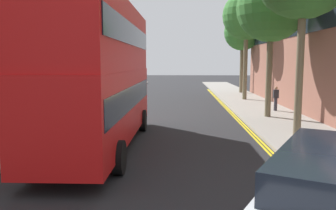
{
  "coord_description": "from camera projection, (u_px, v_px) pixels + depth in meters",
  "views": [
    {
      "loc": [
        0.98,
        -1.54,
        3.34
      ],
      "look_at": [
        0.5,
        11.0,
        1.8
      ],
      "focal_mm": 37.06,
      "sensor_mm": 36.0,
      "label": 1
    }
  ],
  "objects": [
    {
      "name": "kerb_line_inner",
      "position": [
        253.0,
        137.0,
        15.7
      ],
      "size": [
        0.1,
        56.0,
        0.01
      ],
      "primitive_type": "cube",
      "color": "yellow",
      "rests_on": "ground"
    },
    {
      "name": "street_tree_near",
      "position": [
        247.0,
        16.0,
        29.51
      ],
      "size": [
        4.11,
        4.11,
        9.22
      ],
      "color": "#6B6047",
      "rests_on": "sidewalk_right"
    },
    {
      "name": "street_tree_far",
      "position": [
        242.0,
        32.0,
        36.49
      ],
      "size": [
        3.86,
        3.86,
        8.32
      ],
      "color": "#6B6047",
      "rests_on": "sidewalk_right"
    },
    {
      "name": "sidewalk_left",
      "position": [
        38.0,
        126.0,
        18.08
      ],
      "size": [
        4.0,
        80.0,
        0.14
      ],
      "primitive_type": "cube",
      "color": "gray",
      "rests_on": "ground"
    },
    {
      "name": "sidewalk_right",
      "position": [
        290.0,
        127.0,
        17.59
      ],
      "size": [
        4.0,
        80.0,
        0.14
      ],
      "primitive_type": "cube",
      "color": "gray",
      "rests_on": "ground"
    },
    {
      "name": "kerb_line_outer",
      "position": [
        256.0,
        137.0,
        15.69
      ],
      "size": [
        0.1,
        56.0,
        0.01
      ],
      "primitive_type": "cube",
      "color": "yellow",
      "rests_on": "ground"
    },
    {
      "name": "double_decker_bus_away",
      "position": [
        101.0,
        71.0,
        13.41
      ],
      "size": [
        2.84,
        10.82,
        5.64
      ],
      "color": "red",
      "rests_on": "ground"
    },
    {
      "name": "street_tree_distant",
      "position": [
        271.0,
        8.0,
        19.91
      ],
      "size": [
        4.0,
        4.0,
        8.37
      ],
      "color": "#6B6047",
      "rests_on": "sidewalk_right"
    },
    {
      "name": "pedestrian_far",
      "position": [
        276.0,
        98.0,
        23.06
      ],
      "size": [
        0.34,
        0.22,
        1.62
      ],
      "color": "#2D2D38",
      "rests_on": "sidewalk_right"
    }
  ]
}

